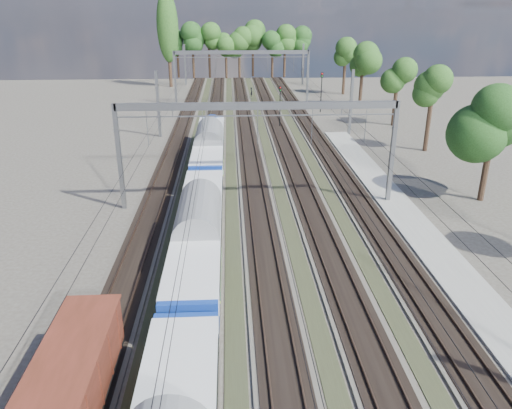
{
  "coord_description": "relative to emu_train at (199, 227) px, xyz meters",
  "views": [
    {
      "loc": [
        -2.32,
        -10.33,
        16.37
      ],
      "look_at": [
        -0.5,
        23.26,
        2.8
      ],
      "focal_mm": 35.0,
      "sensor_mm": 36.0,
      "label": 1
    }
  ],
  "objects": [
    {
      "name": "signal_near",
      "position": [
        9.32,
        39.48,
        1.02
      ],
      "size": [
        0.41,
        0.37,
        5.76
      ],
      "rotation": [
        0.0,
        0.0,
        -0.33
      ],
      "color": "black",
      "rests_on": "ground"
    },
    {
      "name": "platform",
      "position": [
        16.5,
        0.13,
        -2.48
      ],
      "size": [
        3.0,
        70.0,
        0.3
      ],
      "primitive_type": "cube",
      "color": "gray",
      "rests_on": "ground"
    },
    {
      "name": "track_bed",
      "position": [
        4.5,
        25.13,
        -2.53
      ],
      "size": [
        21.0,
        130.0,
        0.34
      ],
      "color": "#47423A",
      "rests_on": "ground"
    },
    {
      "name": "signal_far",
      "position": [
        16.99,
        49.88,
        1.36
      ],
      "size": [
        0.4,
        0.37,
        6.3
      ],
      "rotation": [
        0.0,
        0.0,
        0.08
      ],
      "color": "black",
      "rests_on": "ground"
    },
    {
      "name": "catenary",
      "position": [
        4.83,
        32.82,
        3.77
      ],
      "size": [
        25.65,
        130.0,
        9.0
      ],
      "color": "slate",
      "rests_on": "ground"
    },
    {
      "name": "emu_train",
      "position": [
        0.0,
        0.0,
        0.0
      ],
      "size": [
        3.05,
        64.57,
        4.47
      ],
      "color": "black",
      "rests_on": "ground"
    },
    {
      "name": "tree_belt",
      "position": [
        11.8,
        71.87,
        5.4
      ],
      "size": [
        39.97,
        100.29,
        11.91
      ],
      "color": "black",
      "rests_on": "ground"
    },
    {
      "name": "worker",
      "position": [
        6.48,
        64.87,
        -1.75
      ],
      "size": [
        0.48,
        0.68,
        1.75
      ],
      "primitive_type": "imported",
      "rotation": [
        0.0,
        0.0,
        1.68
      ],
      "color": "black",
      "rests_on": "ground"
    },
    {
      "name": "poplar",
      "position": [
        -10.0,
        78.13,
        9.26
      ],
      "size": [
        4.4,
        4.4,
        19.04
      ],
      "color": "black",
      "rests_on": "ground"
    }
  ]
}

